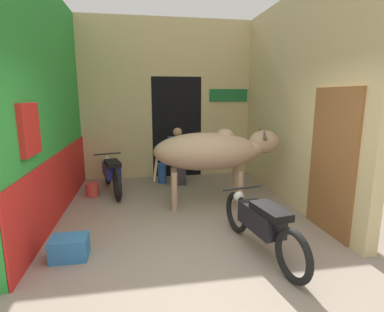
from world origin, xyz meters
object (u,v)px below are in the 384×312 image
object	(u,v)px
cow	(213,151)
crate	(70,248)
motorcycle_far	(112,172)
shopkeeper_seated	(178,155)
bucket	(92,189)
motorcycle_near	(261,222)
plastic_stool	(162,173)

from	to	relation	value
cow	crate	xyz separation A→B (m)	(-2.16, -1.47, -0.88)
cow	crate	distance (m)	2.75
motorcycle_far	shopkeeper_seated	world-z (taller)	shopkeeper_seated
cow	motorcycle_far	world-z (taller)	cow
crate	bucket	xyz separation A→B (m)	(-0.09, 2.42, -0.01)
motorcycle_near	shopkeeper_seated	bearing A→B (deg)	101.28
cow	motorcycle_far	xyz separation A→B (m)	(-1.87, 1.17, -0.60)
motorcycle_near	cow	bearing A→B (deg)	96.96
shopkeeper_seated	plastic_stool	distance (m)	0.57
shopkeeper_seated	plastic_stool	bearing A→B (deg)	160.00
cow	plastic_stool	distance (m)	1.98
motorcycle_near	crate	bearing A→B (deg)	173.63
cow	motorcycle_near	size ratio (longest dim) A/B	1.21
bucket	cow	bearing A→B (deg)	-23.06
bucket	plastic_stool	bearing A→B (deg)	25.39
motorcycle_far	shopkeeper_seated	size ratio (longest dim) A/B	1.42
cow	bucket	world-z (taller)	cow
cow	shopkeeper_seated	xyz separation A→B (m)	(-0.44, 1.52, -0.35)
cow	plastic_stool	world-z (taller)	cow
motorcycle_near	plastic_stool	world-z (taller)	motorcycle_near
motorcycle_far	bucket	xyz separation A→B (m)	(-0.37, -0.21, -0.29)
plastic_stool	crate	xyz separation A→B (m)	(-1.37, -3.11, -0.10)
shopkeeper_seated	crate	distance (m)	3.49
shopkeeper_seated	bucket	distance (m)	1.97
motorcycle_far	shopkeeper_seated	xyz separation A→B (m)	(1.44, 0.35, 0.25)
crate	motorcycle_near	bearing A→B (deg)	-6.37
motorcycle_far	plastic_stool	size ratio (longest dim) A/B	4.00
plastic_stool	crate	world-z (taller)	plastic_stool
motorcycle_near	shopkeeper_seated	size ratio (longest dim) A/B	1.47
motorcycle_near	bucket	bearing A→B (deg)	132.42
motorcycle_near	shopkeeper_seated	world-z (taller)	shopkeeper_seated
motorcycle_near	motorcycle_far	world-z (taller)	motorcycle_far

